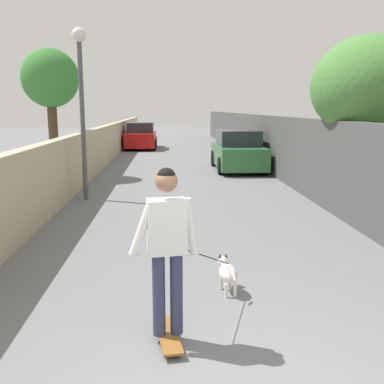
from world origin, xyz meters
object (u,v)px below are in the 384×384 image
Objects in this scene: person_skateboarder at (167,239)px; car_near at (238,152)px; dog at (227,272)px; skateboard at (168,335)px; car_far at (141,136)px; tree_left_far at (50,80)px; tree_right_near at (370,87)px; lamp_post at (81,84)px.

person_skateboarder reaches higher than car_near.
dog is at bearing 170.41° from car_near.
dog is 0.38× the size of car_near.
car_far reaches higher than skateboard.
dog is at bearing -32.63° from skateboard.
tree_left_far is 11.44m from car_far.
car_near reaches higher than dog.
tree_left_far is 2.87× the size of dog.
tree_left_far is 5.31× the size of skateboard.
skateboard is 0.20× the size of car_far.
tree_right_near is 4.90× the size of skateboard.
tree_left_far reaches higher than lamp_post.
tree_left_far is 12.51m from skateboard.
dog is (-6.19, -2.93, -2.69)m from lamp_post.
lamp_post is at bearing 137.96° from car_near.
car_near is (12.82, -2.73, -0.39)m from person_skateboarder.
car_far is (16.39, 6.21, -2.12)m from tree_right_near.
tree_right_near reaches higher than dog.
dog is 0.38× the size of car_far.
car_near is at bearing -12.04° from person_skateboarder.
dog is (1.21, -0.77, 0.21)m from skateboard.
lamp_post is at bearing -156.26° from tree_left_far.
tree_left_far reaches higher than tree_right_near.
tree_right_near is at bearing -39.44° from dog.
tree_right_near is at bearing -164.40° from car_near.
dog is at bearing -173.71° from car_far.
lamp_post is 8.23m from skateboard.
tree_left_far is 1.08× the size of car_far.
car_far is (22.32, 1.56, -0.39)m from person_skateboarder.
skateboard is (-5.93, 4.66, -2.77)m from tree_right_near.
skateboard is at bearing -176.01° from car_far.
car_near is (5.42, -4.89, -2.25)m from lamp_post.
dog is at bearing -154.69° from lamp_post.
lamp_post is at bearing 16.24° from skateboard.
tree_right_near reaches higher than car_far.
skateboard is 22.38m from car_far.
car_far reaches higher than dog.
dog reaches higher than skateboard.
lamp_post is at bearing 16.24° from person_skateboarder.
dog is (1.21, -0.77, -0.83)m from person_skateboarder.
car_near is at bearing -9.59° from dog.
person_skateboarder reaches higher than skateboard.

